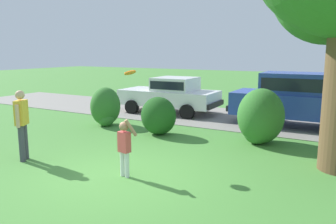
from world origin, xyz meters
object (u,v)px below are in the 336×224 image
Objects in this scene: child_thrower at (124,144)px; adult_onlooker at (22,121)px; parked_suv at (298,97)px; parked_sedan at (171,94)px; frisbee at (130,73)px.

child_thrower is 0.74× the size of adult_onlooker.
adult_onlooker is (-5.18, -7.36, -0.09)m from parked_suv.
parked_suv is (5.25, -0.17, 0.23)m from parked_sedan.
parked_sedan is at bearing 90.61° from adult_onlooker.
frisbee reaches higher than parked_sedan.
parked_sedan is 5.26m from parked_suv.
parked_sedan is 3.48× the size of child_thrower.
frisbee is 0.16× the size of adult_onlooker.
adult_onlooker is at bearing -89.39° from parked_sedan.
frisbee is 2.92m from adult_onlooker.
frisbee is at bearing 28.48° from adult_onlooker.
parked_sedan is at bearing 178.15° from parked_suv.
parked_sedan is at bearing 111.21° from frisbee.
frisbee is (-0.50, 0.94, 1.45)m from child_thrower.
adult_onlooker reaches higher than child_thrower.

